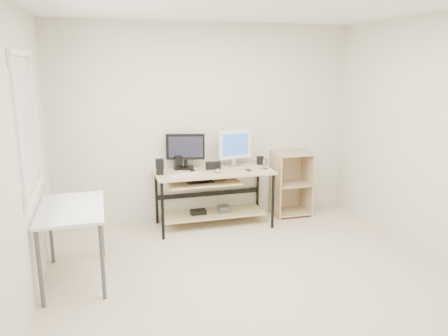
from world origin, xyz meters
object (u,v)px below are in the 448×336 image
object	(u,v)px
desk	(212,186)
black_monitor	(185,149)
shelf_unit	(290,183)
side_table	(72,215)
white_imac	(235,145)
audio_controller	(178,163)

from	to	relation	value
desk	black_monitor	xyz separation A→B (m)	(-0.30, 0.19, 0.47)
shelf_unit	black_monitor	size ratio (longest dim) A/B	1.81
side_table	white_imac	size ratio (longest dim) A/B	2.02
side_table	audio_controller	size ratio (longest dim) A/B	5.51
audio_controller	desk	bearing A→B (deg)	-36.05
side_table	shelf_unit	bearing A→B (deg)	23.33
shelf_unit	white_imac	size ratio (longest dim) A/B	1.82
side_table	audio_controller	distance (m)	1.74
desk	audio_controller	bearing A→B (deg)	160.70
side_table	white_imac	world-z (taller)	white_imac
shelf_unit	white_imac	world-z (taller)	white_imac
black_monitor	white_imac	xyz separation A→B (m)	(0.66, -0.04, 0.02)
side_table	audio_controller	bearing A→B (deg)	43.98
white_imac	shelf_unit	bearing A→B (deg)	-9.37
white_imac	audio_controller	distance (m)	0.79
audio_controller	black_monitor	bearing A→B (deg)	5.74
black_monitor	white_imac	size ratio (longest dim) A/B	1.01
side_table	shelf_unit	world-z (taller)	shelf_unit
audio_controller	white_imac	bearing A→B (deg)	-16.24
shelf_unit	black_monitor	xyz separation A→B (m)	(-1.48, 0.03, 0.56)
audio_controller	side_table	bearing A→B (deg)	-152.77
desk	black_monitor	size ratio (longest dim) A/B	3.01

